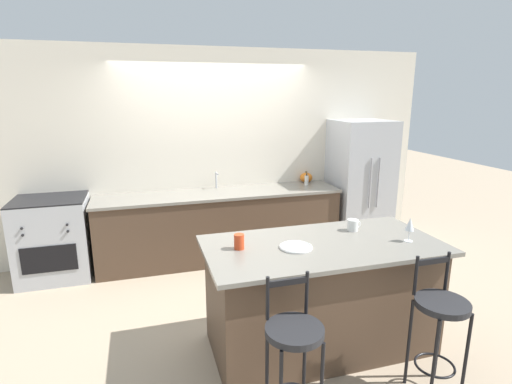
{
  "coord_description": "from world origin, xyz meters",
  "views": [
    {
      "loc": [
        -0.95,
        -4.5,
        2.13
      ],
      "look_at": [
        0.18,
        -0.66,
        1.14
      ],
      "focal_mm": 28.0,
      "sensor_mm": 36.0,
      "label": 1
    }
  ],
  "objects_px": {
    "pumpkin_decoration": "(306,178)",
    "wine_glass": "(410,225)",
    "refrigerator": "(359,184)",
    "soap_bottle": "(307,180)",
    "bar_stool_far": "(440,319)",
    "coffee_mug": "(353,225)",
    "tumbler_cup": "(239,242)",
    "dinner_plate": "(296,247)",
    "bar_stool_near": "(294,347)",
    "oven_range": "(54,238)"
  },
  "relations": [
    {
      "from": "dinner_plate",
      "to": "wine_glass",
      "type": "bearing_deg",
      "value": -7.49
    },
    {
      "from": "refrigerator",
      "to": "bar_stool_far",
      "type": "relative_size",
      "value": 1.72
    },
    {
      "from": "bar_stool_near",
      "to": "tumbler_cup",
      "type": "distance_m",
      "value": 0.94
    },
    {
      "from": "coffee_mug",
      "to": "soap_bottle",
      "type": "bearing_deg",
      "value": 78.47
    },
    {
      "from": "bar_stool_near",
      "to": "pumpkin_decoration",
      "type": "bearing_deg",
      "value": 65.52
    },
    {
      "from": "soap_bottle",
      "to": "coffee_mug",
      "type": "bearing_deg",
      "value": -101.53
    },
    {
      "from": "bar_stool_far",
      "to": "tumbler_cup",
      "type": "bearing_deg",
      "value": 146.23
    },
    {
      "from": "dinner_plate",
      "to": "coffee_mug",
      "type": "height_order",
      "value": "coffee_mug"
    },
    {
      "from": "oven_range",
      "to": "pumpkin_decoration",
      "type": "relative_size",
      "value": 5.49
    },
    {
      "from": "refrigerator",
      "to": "dinner_plate",
      "type": "height_order",
      "value": "refrigerator"
    },
    {
      "from": "tumbler_cup",
      "to": "coffee_mug",
      "type": "bearing_deg",
      "value": 7.0
    },
    {
      "from": "wine_glass",
      "to": "pumpkin_decoration",
      "type": "bearing_deg",
      "value": 86.56
    },
    {
      "from": "bar_stool_far",
      "to": "soap_bottle",
      "type": "height_order",
      "value": "soap_bottle"
    },
    {
      "from": "refrigerator",
      "to": "oven_range",
      "type": "relative_size",
      "value": 1.84
    },
    {
      "from": "refrigerator",
      "to": "soap_bottle",
      "type": "relative_size",
      "value": 10.93
    },
    {
      "from": "wine_glass",
      "to": "pumpkin_decoration",
      "type": "xyz_separation_m",
      "value": [
        0.15,
        2.47,
        -0.11
      ]
    },
    {
      "from": "bar_stool_near",
      "to": "coffee_mug",
      "type": "xyz_separation_m",
      "value": [
        0.94,
        0.97,
        0.4
      ]
    },
    {
      "from": "bar_stool_near",
      "to": "soap_bottle",
      "type": "distance_m",
      "value": 3.23
    },
    {
      "from": "wine_glass",
      "to": "coffee_mug",
      "type": "distance_m",
      "value": 0.49
    },
    {
      "from": "coffee_mug",
      "to": "bar_stool_far",
      "type": "bearing_deg",
      "value": -80.47
    },
    {
      "from": "pumpkin_decoration",
      "to": "wine_glass",
      "type": "bearing_deg",
      "value": -93.44
    },
    {
      "from": "oven_range",
      "to": "bar_stool_near",
      "type": "height_order",
      "value": "bar_stool_near"
    },
    {
      "from": "bar_stool_near",
      "to": "tumbler_cup",
      "type": "height_order",
      "value": "tumbler_cup"
    },
    {
      "from": "pumpkin_decoration",
      "to": "tumbler_cup",
      "type": "bearing_deg",
      "value": -124.49
    },
    {
      "from": "bar_stool_near",
      "to": "tumbler_cup",
      "type": "xyz_separation_m",
      "value": [
        -0.14,
        0.84,
        0.41
      ]
    },
    {
      "from": "bar_stool_near",
      "to": "dinner_plate",
      "type": "xyz_separation_m",
      "value": [
        0.3,
        0.73,
        0.36
      ]
    },
    {
      "from": "oven_range",
      "to": "soap_bottle",
      "type": "xyz_separation_m",
      "value": [
        3.21,
        0.07,
        0.48
      ]
    },
    {
      "from": "tumbler_cup",
      "to": "pumpkin_decoration",
      "type": "height_order",
      "value": "same"
    },
    {
      "from": "refrigerator",
      "to": "bar_stool_near",
      "type": "height_order",
      "value": "refrigerator"
    },
    {
      "from": "dinner_plate",
      "to": "wine_glass",
      "type": "distance_m",
      "value": 0.97
    },
    {
      "from": "refrigerator",
      "to": "bar_stool_far",
      "type": "height_order",
      "value": "refrigerator"
    },
    {
      "from": "oven_range",
      "to": "coffee_mug",
      "type": "height_order",
      "value": "coffee_mug"
    },
    {
      "from": "bar_stool_near",
      "to": "wine_glass",
      "type": "xyz_separation_m",
      "value": [
        1.25,
        0.61,
        0.49
      ]
    },
    {
      "from": "oven_range",
      "to": "coffee_mug",
      "type": "distance_m",
      "value": 3.42
    },
    {
      "from": "coffee_mug",
      "to": "soap_bottle",
      "type": "xyz_separation_m",
      "value": [
        0.4,
        1.95,
        -0.02
      ]
    },
    {
      "from": "oven_range",
      "to": "coffee_mug",
      "type": "relative_size",
      "value": 7.4
    },
    {
      "from": "wine_glass",
      "to": "pumpkin_decoration",
      "type": "distance_m",
      "value": 2.48
    },
    {
      "from": "tumbler_cup",
      "to": "wine_glass",
      "type": "bearing_deg",
      "value": -9.51
    },
    {
      "from": "bar_stool_near",
      "to": "oven_range",
      "type": "bearing_deg",
      "value": 123.3
    },
    {
      "from": "dinner_plate",
      "to": "oven_range",
      "type": "bearing_deg",
      "value": 135.72
    },
    {
      "from": "refrigerator",
      "to": "bar_stool_far",
      "type": "bearing_deg",
      "value": -109.59
    },
    {
      "from": "refrigerator",
      "to": "oven_range",
      "type": "bearing_deg",
      "value": 179.63
    },
    {
      "from": "soap_bottle",
      "to": "oven_range",
      "type": "bearing_deg",
      "value": -178.76
    },
    {
      "from": "refrigerator",
      "to": "soap_bottle",
      "type": "height_order",
      "value": "refrigerator"
    },
    {
      "from": "oven_range",
      "to": "wine_glass",
      "type": "height_order",
      "value": "wine_glass"
    },
    {
      "from": "refrigerator",
      "to": "dinner_plate",
      "type": "bearing_deg",
      "value": -130.75
    },
    {
      "from": "soap_bottle",
      "to": "dinner_plate",
      "type": "bearing_deg",
      "value": -115.38
    },
    {
      "from": "refrigerator",
      "to": "coffee_mug",
      "type": "distance_m",
      "value": 2.19
    },
    {
      "from": "bar_stool_far",
      "to": "coffee_mug",
      "type": "bearing_deg",
      "value": 99.53
    },
    {
      "from": "dinner_plate",
      "to": "tumbler_cup",
      "type": "relative_size",
      "value": 2.18
    }
  ]
}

